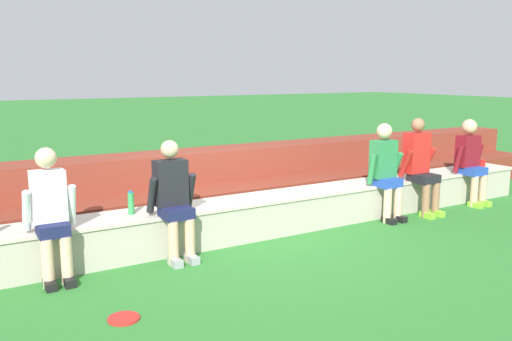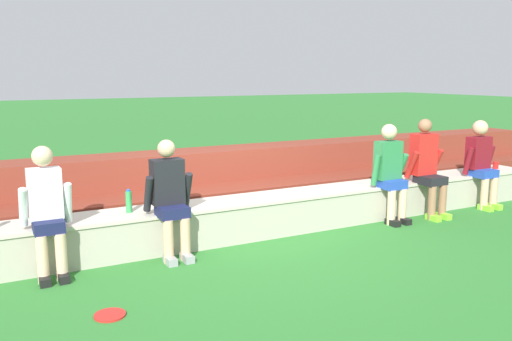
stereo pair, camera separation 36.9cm
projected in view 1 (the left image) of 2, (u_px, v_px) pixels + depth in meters
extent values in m
plane|color=#2D752D|center=(259.00, 242.00, 6.56)|extent=(80.00, 80.00, 0.00)
cube|color=#B7AF9E|center=(248.00, 218.00, 6.75)|extent=(9.86, 0.56, 0.48)
cube|color=beige|center=(248.00, 200.00, 6.71)|extent=(9.90, 0.60, 0.04)
cube|color=maroon|center=(215.00, 204.00, 7.52)|extent=(13.39, 0.68, 0.45)
cube|color=brown|center=(195.00, 180.00, 8.05)|extent=(13.39, 0.68, 0.90)
cylinder|color=beige|center=(48.00, 264.00, 5.11)|extent=(0.11, 0.11, 0.48)
cylinder|color=beige|center=(67.00, 260.00, 5.20)|extent=(0.11, 0.11, 0.48)
cube|color=black|center=(50.00, 285.00, 5.11)|extent=(0.10, 0.22, 0.08)
cube|color=black|center=(69.00, 281.00, 5.20)|extent=(0.10, 0.22, 0.08)
cube|color=#191E47|center=(53.00, 229.00, 5.20)|extent=(0.29, 0.29, 0.12)
cube|color=white|center=(48.00, 196.00, 5.24)|extent=(0.32, 0.20, 0.51)
sphere|color=beige|center=(46.00, 158.00, 5.18)|extent=(0.20, 0.20, 0.20)
cylinder|color=white|center=(27.00, 211.00, 5.14)|extent=(0.08, 0.23, 0.42)
cylinder|color=white|center=(72.00, 205.00, 5.35)|extent=(0.08, 0.18, 0.43)
cylinder|color=#DBAD89|center=(173.00, 243.00, 5.73)|extent=(0.11, 0.11, 0.48)
cylinder|color=#DBAD89|center=(190.00, 240.00, 5.83)|extent=(0.11, 0.11, 0.48)
cube|color=#99999E|center=(175.00, 262.00, 5.73)|extent=(0.10, 0.22, 0.08)
cube|color=#99999E|center=(192.00, 259.00, 5.83)|extent=(0.10, 0.22, 0.08)
cube|color=#191E47|center=(176.00, 213.00, 5.83)|extent=(0.32, 0.32, 0.12)
cube|color=black|center=(170.00, 183.00, 5.90)|extent=(0.35, 0.20, 0.50)
sphere|color=#DBAD89|center=(170.00, 149.00, 5.83)|extent=(0.20, 0.20, 0.20)
cylinder|color=black|center=(152.00, 195.00, 5.79)|extent=(0.08, 0.22, 0.42)
cylinder|color=black|center=(190.00, 191.00, 6.02)|extent=(0.08, 0.22, 0.42)
cylinder|color=beige|center=(387.00, 206.00, 7.35)|extent=(0.11, 0.11, 0.48)
cylinder|color=beige|center=(398.00, 204.00, 7.45)|extent=(0.11, 0.11, 0.48)
cube|color=black|center=(389.00, 221.00, 7.35)|extent=(0.10, 0.22, 0.08)
cube|color=black|center=(399.00, 219.00, 7.45)|extent=(0.10, 0.22, 0.08)
cube|color=#2347B2|center=(388.00, 183.00, 7.45)|extent=(0.32, 0.29, 0.12)
cube|color=#2D7F47|center=(383.00, 159.00, 7.47)|extent=(0.35, 0.20, 0.53)
sphere|color=beige|center=(384.00, 131.00, 7.41)|extent=(0.21, 0.21, 0.21)
cylinder|color=#2D7F47|center=(372.00, 169.00, 7.36)|extent=(0.08, 0.14, 0.43)
cylinder|color=#2D7F47|center=(396.00, 166.00, 7.59)|extent=(0.08, 0.25, 0.42)
cylinder|color=#996B4C|center=(426.00, 201.00, 7.64)|extent=(0.11, 0.11, 0.48)
cylinder|color=#996B4C|center=(435.00, 199.00, 7.74)|extent=(0.11, 0.11, 0.48)
cube|color=#8CD833|center=(427.00, 215.00, 7.64)|extent=(0.10, 0.22, 0.08)
cube|color=#8CD833|center=(437.00, 213.00, 7.74)|extent=(0.10, 0.22, 0.08)
cube|color=black|center=(424.00, 178.00, 7.76)|extent=(0.33, 0.36, 0.12)
cube|color=red|center=(416.00, 153.00, 7.83)|extent=(0.37, 0.20, 0.59)
sphere|color=#996B4C|center=(418.00, 125.00, 7.76)|extent=(0.19, 0.19, 0.19)
cylinder|color=red|center=(406.00, 163.00, 7.72)|extent=(0.08, 0.25, 0.42)
cylinder|color=red|center=(428.00, 161.00, 7.96)|extent=(0.08, 0.25, 0.41)
cylinder|color=#DBAD89|center=(474.00, 192.00, 8.24)|extent=(0.11, 0.11, 0.48)
cylinder|color=#DBAD89|center=(483.00, 190.00, 8.34)|extent=(0.11, 0.11, 0.48)
cube|color=#8CD833|center=(476.00, 205.00, 8.24)|extent=(0.10, 0.22, 0.08)
cube|color=#8CD833|center=(484.00, 203.00, 8.34)|extent=(0.10, 0.22, 0.08)
cube|color=#2347B2|center=(473.00, 171.00, 8.34)|extent=(0.33, 0.32, 0.12)
cube|color=maroon|center=(468.00, 151.00, 8.39)|extent=(0.36, 0.20, 0.49)
sphere|color=#DBAD89|center=(469.00, 127.00, 8.32)|extent=(0.23, 0.23, 0.23)
cylinder|color=maroon|center=(458.00, 159.00, 8.27)|extent=(0.08, 0.17, 0.43)
cylinder|color=maroon|center=(478.00, 157.00, 8.51)|extent=(0.08, 0.17, 0.43)
cylinder|color=green|center=(131.00, 204.00, 5.94)|extent=(0.07, 0.07, 0.24)
cylinder|color=blue|center=(131.00, 192.00, 5.92)|extent=(0.04, 0.04, 0.02)
cylinder|color=red|center=(483.00, 163.00, 9.02)|extent=(0.09, 0.09, 0.12)
cylinder|color=red|center=(124.00, 319.00, 4.48)|extent=(0.27, 0.27, 0.02)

